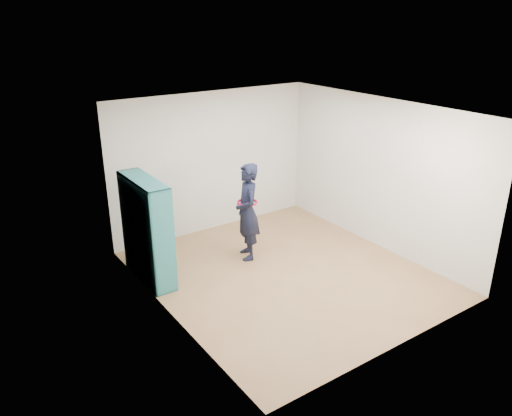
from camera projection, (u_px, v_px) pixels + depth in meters
floor at (286, 274)px, 7.95m from camera, size 4.50×4.50×0.00m
ceiling at (290, 111)px, 6.99m from camera, size 4.50×4.50×0.00m
wall_left at (165, 228)px, 6.42m from camera, size 0.02×4.50×2.60m
wall_right at (380, 174)px, 8.53m from camera, size 0.02×4.50×2.60m
wall_back at (212, 162)px, 9.19m from camera, size 4.00×0.02×2.60m
wall_front at (407, 253)px, 5.75m from camera, size 4.00×0.02×2.60m
bookshelf at (146, 232)px, 7.54m from camera, size 0.35×1.22×1.62m
person at (247, 212)px, 8.21m from camera, size 0.58×0.70×1.64m
smartphone at (237, 204)px, 8.22m from camera, size 0.03×0.10×0.12m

